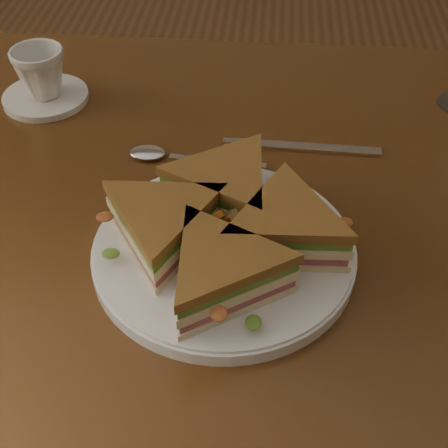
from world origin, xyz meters
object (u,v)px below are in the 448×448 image
(table, at_px, (195,243))
(knife, at_px, (296,147))
(plate, at_px, (224,252))
(spoon, at_px, (164,155))
(saucer, at_px, (46,97))
(coffee_cup, at_px, (40,73))
(sandwich_wedges, at_px, (224,227))

(table, bearing_deg, knife, 35.97)
(plate, height_order, spoon, plate)
(knife, height_order, saucer, saucer)
(knife, bearing_deg, table, -142.23)
(plate, xyz_separation_m, knife, (0.08, 0.21, -0.01))
(table, height_order, coffee_cup, coffee_cup)
(plate, xyz_separation_m, spoon, (-0.09, 0.18, -0.00))
(spoon, bearing_deg, knife, 16.74)
(plate, xyz_separation_m, sandwich_wedges, (0.00, -0.00, 0.04))
(table, relative_size, sandwich_wedges, 4.06)
(plate, xyz_separation_m, saucer, (-0.29, 0.31, -0.00))
(table, relative_size, plate, 4.11)
(plate, height_order, saucer, plate)
(spoon, bearing_deg, saucer, 152.27)
(table, distance_m, saucer, 0.33)
(coffee_cup, bearing_deg, saucer, 0.00)
(plate, height_order, knife, plate)
(knife, bearing_deg, coffee_cup, 167.93)
(plate, bearing_deg, table, 112.68)
(knife, relative_size, coffee_cup, 2.78)
(knife, distance_m, coffee_cup, 0.39)
(saucer, bearing_deg, knife, -13.87)
(sandwich_wedges, distance_m, knife, 0.23)
(coffee_cup, bearing_deg, spoon, -52.32)
(sandwich_wedges, relative_size, saucer, 2.33)
(plate, relative_size, coffee_cup, 3.76)
(table, bearing_deg, spoon, 127.64)
(table, relative_size, knife, 5.57)
(plate, relative_size, knife, 1.36)
(spoon, relative_size, saucer, 1.45)
(spoon, distance_m, saucer, 0.24)
(table, bearing_deg, sandwich_wedges, -67.32)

